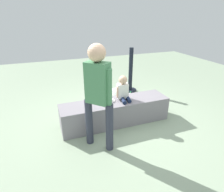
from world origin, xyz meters
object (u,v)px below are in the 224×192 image
water_bottle_near_gift (107,97)px  cake_box_white (117,92)px  child_seated (123,89)px  water_bottle_far_side (130,96)px  handbag_black_leather (79,112)px  party_cup_red (75,106)px  cake_plate (109,100)px  adult_standing (98,90)px  gift_bag (121,98)px

water_bottle_near_gift → cake_box_white: (0.38, 0.31, -0.02)m
child_seated → water_bottle_far_side: (0.58, 0.84, -0.58)m
water_bottle_near_gift → handbag_black_leather: 1.01m
water_bottle_near_gift → party_cup_red: 0.83m
cake_plate → party_cup_red: cake_plate is taller
water_bottle_far_side → water_bottle_near_gift: bearing=161.1°
child_seated → handbag_black_leather: (-0.80, 0.45, -0.56)m
party_cup_red → child_seated: bearing=-48.4°
water_bottle_far_side → cake_box_white: bearing=109.2°
adult_standing → handbag_black_leather: 1.38m
water_bottle_near_gift → water_bottle_far_side: 0.59m
cake_plate → cake_box_white: size_ratio=0.80×
water_bottle_far_side → party_cup_red: size_ratio=2.16×
adult_standing → water_bottle_near_gift: 2.00m
party_cup_red → handbag_black_leather: bearing=-89.7°
party_cup_red → handbag_black_leather: handbag_black_leather is taller
gift_bag → water_bottle_near_gift: gift_bag is taller
adult_standing → party_cup_red: size_ratio=15.42×
handbag_black_leather → party_cup_red: bearing=90.3°
water_bottle_near_gift → cake_box_white: 0.49m
water_bottle_near_gift → party_cup_red: (-0.82, -0.13, -0.03)m
gift_bag → party_cup_red: bearing=168.1°
cake_plate → party_cup_red: size_ratio=2.08×
water_bottle_near_gift → handbag_black_leather: size_ratio=0.55×
water_bottle_far_side → party_cup_red: water_bottle_far_side is taller
water_bottle_near_gift → water_bottle_far_side: size_ratio=0.82×
child_seated → adult_standing: adult_standing is taller
party_cup_red → cake_box_white: 1.28m
water_bottle_far_side → cake_box_white: size_ratio=0.84×
adult_standing → handbag_black_leather: (-0.12, 1.05, -0.88)m
child_seated → adult_standing: size_ratio=0.29×
child_seated → gift_bag: size_ratio=1.32×
child_seated → water_bottle_far_side: child_seated is taller
cake_plate → cake_box_white: (0.68, 1.31, -0.43)m
cake_plate → water_bottle_near_gift: bearing=73.6°
water_bottle_far_side → cake_box_white: water_bottle_far_side is taller
cake_plate → handbag_black_leather: size_ratio=0.64×
child_seated → adult_standing: 0.96m
child_seated → adult_standing: bearing=-138.3°
handbag_black_leather → water_bottle_far_side: bearing=15.9°
cake_plate → water_bottle_far_side: 1.24m
gift_bag → cake_box_white: size_ratio=1.31×
gift_bag → party_cup_red: size_ratio=3.40×
handbag_black_leather → child_seated: bearing=-29.3°
adult_standing → gift_bag: bearing=54.3°
handbag_black_leather → gift_bag: bearing=12.6°
cake_plate → cake_box_white: 1.53m
cake_plate → gift_bag: bearing=51.3°
party_cup_red → cake_box_white: size_ratio=0.39×
child_seated → handbag_black_leather: bearing=150.7°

